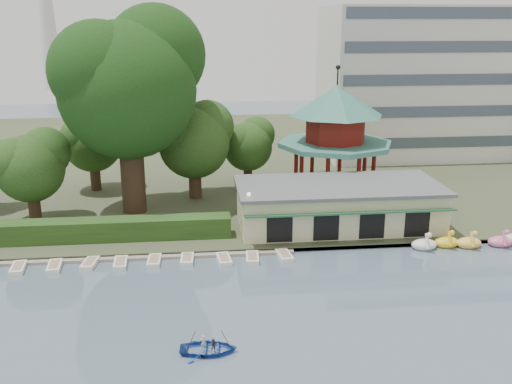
{
  "coord_description": "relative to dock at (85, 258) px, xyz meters",
  "views": [
    {
      "loc": [
        -2.78,
        -26.54,
        18.49
      ],
      "look_at": [
        2.0,
        18.0,
        5.0
      ],
      "focal_mm": 40.0,
      "sensor_mm": 36.0,
      "label": 1
    }
  ],
  "objects": [
    {
      "name": "ground_plane",
      "position": [
        12.0,
        -17.2,
        -0.12
      ],
      "size": [
        220.0,
        220.0,
        0.0
      ],
      "primitive_type": "plane",
      "color": "slate",
      "rests_on": "ground"
    },
    {
      "name": "shore",
      "position": [
        12.0,
        34.8,
        0.08
      ],
      "size": [
        220.0,
        70.0,
        0.4
      ],
      "primitive_type": "cube",
      "color": "#424930",
      "rests_on": "ground"
    },
    {
      "name": "embankment",
      "position": [
        12.0,
        0.1,
        0.03
      ],
      "size": [
        220.0,
        0.6,
        0.3
      ],
      "primitive_type": "cube",
      "color": "gray",
      "rests_on": "ground"
    },
    {
      "name": "dock",
      "position": [
        0.0,
        0.0,
        0.0
      ],
      "size": [
        34.0,
        1.6,
        0.24
      ],
      "primitive_type": "cube",
      "color": "gray",
      "rests_on": "ground"
    },
    {
      "name": "boathouse",
      "position": [
        22.0,
        4.77,
        2.25
      ],
      "size": [
        18.6,
        9.39,
        3.9
      ],
      "color": "beige",
      "rests_on": "shore"
    },
    {
      "name": "pavilion",
      "position": [
        24.0,
        14.8,
        7.36
      ],
      "size": [
        12.4,
        12.4,
        13.5
      ],
      "color": "beige",
      "rests_on": "shore"
    },
    {
      "name": "office_building",
      "position": [
        44.67,
        31.8,
        9.61
      ],
      "size": [
        38.0,
        18.0,
        20.0
      ],
      "color": "silver",
      "rests_on": "shore"
    },
    {
      "name": "hedge",
      "position": [
        -3.0,
        3.3,
        1.18
      ],
      "size": [
        30.0,
        2.0,
        1.8
      ],
      "primitive_type": "cube",
      "color": "#284A1A",
      "rests_on": "shore"
    },
    {
      "name": "lamp_post",
      "position": [
        13.5,
        1.8,
        3.22
      ],
      "size": [
        0.36,
        0.36,
        4.28
      ],
      "color": "black",
      "rests_on": "shore"
    },
    {
      "name": "big_tree",
      "position": [
        3.18,
        11.01,
        13.14
      ],
      "size": [
        14.19,
        13.22,
        19.77
      ],
      "color": "#3A281C",
      "rests_on": "shore"
    },
    {
      "name": "small_trees",
      "position": [
        -0.58,
        14.11,
        5.98
      ],
      "size": [
        39.37,
        16.42,
        10.21
      ],
      "color": "#3A281C",
      "rests_on": "shore"
    },
    {
      "name": "swan_boats",
      "position": [
        35.41,
        -0.61,
        0.28
      ],
      "size": [
        16.51,
        2.16,
        1.92
      ],
      "color": "white",
      "rests_on": "ground"
    },
    {
      "name": "moored_rowboats",
      "position": [
        0.54,
        -1.41,
        0.06
      ],
      "size": [
        32.22,
        2.77,
        0.36
      ],
      "color": "white",
      "rests_on": "ground"
    },
    {
      "name": "rowboat_with_passengers",
      "position": [
        9.58,
        -14.6,
        0.36
      ],
      "size": [
        4.88,
        3.65,
        2.01
      ],
      "color": "#1F46A1",
      "rests_on": "ground"
    }
  ]
}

